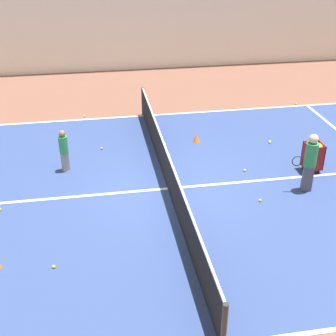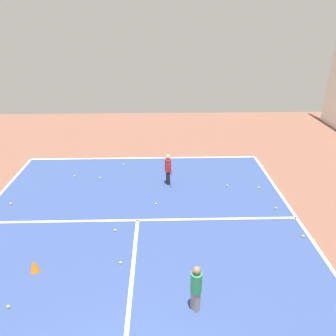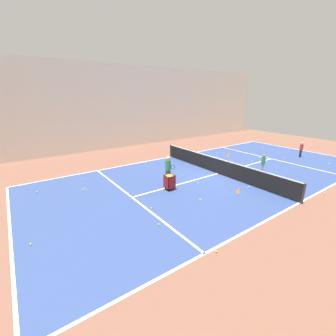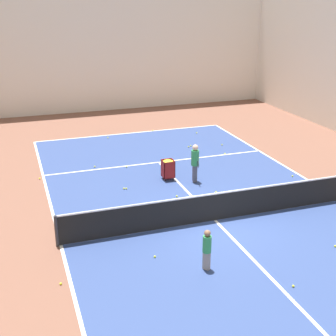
{
  "view_description": "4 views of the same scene",
  "coord_description": "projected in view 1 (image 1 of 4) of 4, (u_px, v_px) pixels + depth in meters",
  "views": [
    {
      "loc": [
        10.48,
        -1.8,
        6.33
      ],
      "look_at": [
        0.0,
        0.0,
        0.62
      ],
      "focal_mm": 50.0,
      "sensor_mm": 36.0,
      "label": 1
    },
    {
      "loc": [
        -0.73,
        2.67,
        6.01
      ],
      "look_at": [
        -1.06,
        -8.81,
        0.69
      ],
      "focal_mm": 35.0,
      "sensor_mm": 36.0,
      "label": 2
    },
    {
      "loc": [
        -9.51,
        10.79,
        4.92
      ],
      "look_at": [
        0.68,
        3.56,
        0.88
      ],
      "focal_mm": 24.0,
      "sensor_mm": 36.0,
      "label": 3
    },
    {
      "loc": [
        -6.23,
        -13.09,
        7.28
      ],
      "look_at": [
        -0.29,
        4.15,
        0.51
      ],
      "focal_mm": 50.0,
      "sensor_mm": 36.0,
      "label": 4
    }
  ],
  "objects": [
    {
      "name": "tennis_ball_5",
      "position": [
        270.0,
        141.0,
        14.9
      ],
      "size": [
        0.07,
        0.07,
        0.07
      ],
      "primitive_type": "sphere",
      "color": "yellow",
      "rests_on": "ground"
    },
    {
      "name": "line_sideline_left",
      "position": [
        144.0,
        116.0,
        16.9
      ],
      "size": [
        0.1,
        22.86,
        0.0
      ],
      "primitive_type": "cube",
      "color": "white",
      "rests_on": "ground"
    },
    {
      "name": "ball_cart",
      "position": [
        314.0,
        152.0,
        12.96
      ],
      "size": [
        0.48,
        0.47,
        0.86
      ],
      "color": "maroon",
      "rests_on": "ground"
    },
    {
      "name": "tennis_ball_28",
      "position": [
        0.0,
        209.0,
        11.43
      ],
      "size": [
        0.07,
        0.07,
        0.07
      ],
      "primitive_type": "sphere",
      "color": "yellow",
      "rests_on": "ground"
    },
    {
      "name": "tennis_ball_9",
      "position": [
        296.0,
        104.0,
        17.91
      ],
      "size": [
        0.07,
        0.07,
        0.07
      ],
      "primitive_type": "sphere",
      "color": "yellow",
      "rests_on": "ground"
    },
    {
      "name": "tennis_ball_0",
      "position": [
        54.0,
        267.0,
        9.55
      ],
      "size": [
        0.07,
        0.07,
        0.07
      ],
      "primitive_type": "sphere",
      "color": "yellow",
      "rests_on": "ground"
    },
    {
      "name": "training_cone_0",
      "position": [
        196.0,
        138.0,
        14.89
      ],
      "size": [
        0.23,
        0.23,
        0.25
      ],
      "primitive_type": "cone",
      "color": "orange",
      "rests_on": "ground"
    },
    {
      "name": "tennis_ball_1",
      "position": [
        84.0,
        116.0,
        16.8
      ],
      "size": [
        0.07,
        0.07,
        0.07
      ],
      "primitive_type": "sphere",
      "color": "yellow",
      "rests_on": "ground"
    },
    {
      "name": "tennis_net",
      "position": [
        168.0,
        171.0,
        12.11
      ],
      "size": [
        10.75,
        0.1,
        1.04
      ],
      "color": "#2D2D33",
      "rests_on": "ground"
    },
    {
      "name": "child_midcourt",
      "position": [
        64.0,
        148.0,
        12.93
      ],
      "size": [
        0.34,
        0.34,
        1.23
      ],
      "rotation": [
        0.0,
        0.0,
        2.2
      ],
      "color": "gray",
      "rests_on": "ground"
    },
    {
      "name": "tennis_ball_23",
      "position": [
        245.0,
        170.0,
        13.19
      ],
      "size": [
        0.07,
        0.07,
        0.07
      ],
      "primitive_type": "sphere",
      "color": "yellow",
      "rests_on": "ground"
    },
    {
      "name": "tennis_ball_20",
      "position": [
        165.0,
        144.0,
        14.7
      ],
      "size": [
        0.07,
        0.07,
        0.07
      ],
      "primitive_type": "sphere",
      "color": "yellow",
      "rests_on": "ground"
    },
    {
      "name": "tennis_ball_6",
      "position": [
        260.0,
        200.0,
        11.79
      ],
      "size": [
        0.07,
        0.07,
        0.07
      ],
      "primitive_type": "sphere",
      "color": "yellow",
      "rests_on": "ground"
    },
    {
      "name": "court_playing_area",
      "position": [
        168.0,
        189.0,
        12.37
      ],
      "size": [
        10.45,
        22.86,
        0.0
      ],
      "color": "navy",
      "rests_on": "ground"
    },
    {
      "name": "tennis_ball_27",
      "position": [
        270.0,
        142.0,
        14.82
      ],
      "size": [
        0.07,
        0.07,
        0.07
      ],
      "primitive_type": "sphere",
      "color": "yellow",
      "rests_on": "ground"
    },
    {
      "name": "tennis_ball_14",
      "position": [
        102.0,
        148.0,
        14.44
      ],
      "size": [
        0.07,
        0.07,
        0.07
      ],
      "primitive_type": "sphere",
      "color": "yellow",
      "rests_on": "ground"
    },
    {
      "name": "line_centre_service",
      "position": [
        168.0,
        188.0,
        12.37
      ],
      "size": [
        0.1,
        12.57,
        0.0
      ],
      "primitive_type": "cube",
      "color": "white",
      "rests_on": "ground"
    },
    {
      "name": "coach_at_net",
      "position": [
        310.0,
        159.0,
        11.88
      ],
      "size": [
        0.37,
        0.67,
        1.6
      ],
      "rotation": [
        0.0,
        0.0,
        -1.75
      ],
      "color": "#4C4C56",
      "rests_on": "ground"
    },
    {
      "name": "ground_plane",
      "position": [
        168.0,
        189.0,
        12.37
      ],
      "size": [
        38.63,
        38.63,
        0.0
      ],
      "primitive_type": "plane",
      "color": "brown"
    }
  ]
}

